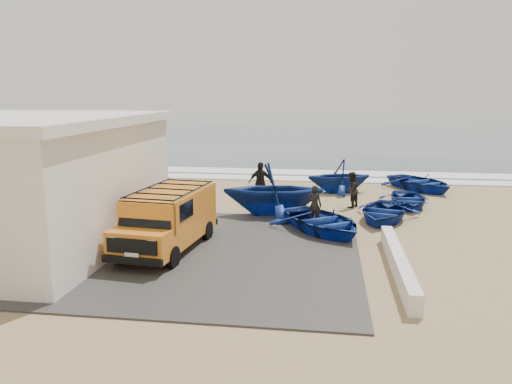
{
  "coord_description": "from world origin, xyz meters",
  "views": [
    {
      "loc": [
        2.9,
        -16.92,
        5.05
      ],
      "look_at": [
        0.2,
        2.01,
        1.2
      ],
      "focal_mm": 35.0,
      "sensor_mm": 36.0,
      "label": 1
    }
  ],
  "objects": [
    {
      "name": "slab",
      "position": [
        -2.0,
        -2.0,
        0.03
      ],
      "size": [
        12.0,
        10.0,
        0.05
      ],
      "primitive_type": "cube",
      "color": "#3D3B38",
      "rests_on": "ground"
    },
    {
      "name": "fisherman_front",
      "position": [
        2.49,
        1.93,
        0.77
      ],
      "size": [
        0.65,
        0.51,
        1.55
      ],
      "primitive_type": "imported",
      "rotation": [
        0.0,
        0.0,
        2.86
      ],
      "color": "black",
      "rests_on": "ground"
    },
    {
      "name": "fisherman_back",
      "position": [
        -0.11,
        5.46,
        0.95
      ],
      "size": [
        1.2,
        0.91,
        1.9
      ],
      "primitive_type": "imported",
      "rotation": [
        0.0,
        0.0,
        0.47
      ],
      "color": "black",
      "rests_on": "ground"
    },
    {
      "name": "surf_wash",
      "position": [
        0.0,
        14.5,
        0.02
      ],
      "size": [
        180.0,
        2.2,
        0.04
      ],
      "primitive_type": "cube",
      "color": "white",
      "rests_on": "ground"
    },
    {
      "name": "boat_mid_right",
      "position": [
        6.54,
        5.59,
        0.33
      ],
      "size": [
        2.31,
        3.23,
        0.67
      ],
      "primitive_type": "imported",
      "rotation": [
        0.0,
        0.0,
        0.0
      ],
      "color": "navy",
      "rests_on": "ground"
    },
    {
      "name": "building",
      "position": [
        -7.5,
        -2.0,
        2.16
      ],
      "size": [
        8.4,
        9.4,
        4.3
      ],
      "color": "white",
      "rests_on": "ground"
    },
    {
      "name": "boat_mid_left",
      "position": [
        0.77,
        3.21,
        1.09
      ],
      "size": [
        4.68,
        4.21,
        2.18
      ],
      "primitive_type": "imported",
      "rotation": [
        0.0,
        0.0,
        1.74
      ],
      "color": "navy",
      "rests_on": "ground"
    },
    {
      "name": "parapet",
      "position": [
        5.0,
        -3.0,
        0.28
      ],
      "size": [
        0.35,
        6.0,
        0.55
      ],
      "primitive_type": "cube",
      "color": "silver",
      "rests_on": "ground"
    },
    {
      "name": "surf_line",
      "position": [
        0.0,
        12.0,
        0.03
      ],
      "size": [
        180.0,
        1.6,
        0.06
      ],
      "primitive_type": "cube",
      "color": "white",
      "rests_on": "ground"
    },
    {
      "name": "ocean",
      "position": [
        0.0,
        56.0,
        0.0
      ],
      "size": [
        180.0,
        88.0,
        0.01
      ],
      "primitive_type": "cube",
      "color": "#385166",
      "rests_on": "ground"
    },
    {
      "name": "ground",
      "position": [
        0.0,
        0.0,
        0.0
      ],
      "size": [
        160.0,
        160.0,
        0.0
      ],
      "primitive_type": "plane",
      "color": "#A0865D"
    },
    {
      "name": "boat_near_right",
      "position": [
        5.2,
        2.9,
        0.38
      ],
      "size": [
        3.51,
        4.21,
        0.75
      ],
      "primitive_type": "imported",
      "rotation": [
        0.0,
        0.0,
        -0.29
      ],
      "color": "navy",
      "rests_on": "ground"
    },
    {
      "name": "van",
      "position": [
        -2.11,
        -1.9,
        1.07
      ],
      "size": [
        2.32,
        4.82,
        1.99
      ],
      "rotation": [
        0.0,
        0.0,
        -0.11
      ],
      "color": "orange",
      "rests_on": "ground"
    },
    {
      "name": "boat_near_left",
      "position": [
        2.79,
        0.82,
        0.42
      ],
      "size": [
        4.72,
        5.03,
        0.85
      ],
      "primitive_type": "imported",
      "rotation": [
        0.0,
        0.0,
        0.6
      ],
      "color": "navy",
      "rests_on": "ground"
    },
    {
      "name": "fisherman_middle",
      "position": [
        4.02,
        5.08,
        0.8
      ],
      "size": [
        0.94,
        0.98,
        1.6
      ],
      "primitive_type": "imported",
      "rotation": [
        0.0,
        0.0,
        -2.16
      ],
      "color": "black",
      "rests_on": "ground"
    },
    {
      "name": "boat_far_right",
      "position": [
        7.76,
        9.59,
        0.42
      ],
      "size": [
        4.65,
        5.0,
        0.84
      ],
      "primitive_type": "imported",
      "rotation": [
        0.0,
        0.0,
        0.57
      ],
      "color": "navy",
      "rests_on": "ground"
    },
    {
      "name": "boat_far_left",
      "position": [
        3.55,
        8.39,
        0.85
      ],
      "size": [
        3.96,
        3.68,
        1.71
      ],
      "primitive_type": "imported",
      "rotation": [
        0.0,
        0.0,
        -1.25
      ],
      "color": "navy",
      "rests_on": "ground"
    }
  ]
}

